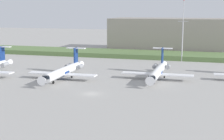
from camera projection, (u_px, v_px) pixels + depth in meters
The scene contains 6 objects.
ground_plane at pixel (120, 73), 117.82m from camera, with size 500.00×500.00×0.00m, color #9E9B96.
grass_berm at pixel (143, 54), 159.65m from camera, with size 320.00×20.00×2.08m, color #597542.
regional_jet_third at pixel (64, 71), 108.68m from camera, with size 22.81×31.00×9.00m.
regional_jet_fourth at pixel (158, 71), 108.43m from camera, with size 22.81×31.00×9.00m.
antenna_mast at pixel (183, 36), 143.56m from camera, with size 4.40×0.50×26.33m.
distant_hangar at pixel (168, 35), 180.68m from camera, with size 59.79×28.41×17.50m, color gray.
Camera 1 is at (28.96, -82.04, 22.31)m, focal length 53.75 mm.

